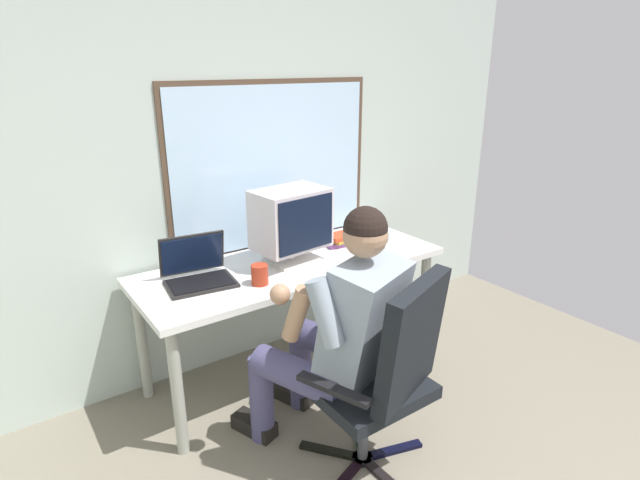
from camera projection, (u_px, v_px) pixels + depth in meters
The scene contains 10 objects.
wall_rear at pixel (226, 161), 2.94m from camera, with size 4.61×0.08×2.55m.
desk at pixel (293, 275), 2.94m from camera, with size 1.78×0.68×0.72m.
office_chair at pixel (387, 369), 2.20m from camera, with size 0.66×0.61×0.99m.
person_seated at pixel (337, 330), 2.32m from camera, with size 0.68×0.89×1.26m.
crt_monitor at pixel (291, 220), 2.85m from camera, with size 0.44×0.32×0.42m.
laptop at pixel (197, 270), 2.65m from camera, with size 0.38×0.33×0.24m.
wine_glass at pixel (385, 237), 3.06m from camera, with size 0.08×0.08×0.13m.
desk_speaker at pixel (363, 222), 3.33m from camera, with size 0.09×0.07×0.18m.
book_stack at pixel (340, 240), 3.18m from camera, with size 0.20×0.15×0.07m.
coffee_mug at pixel (260, 275), 2.61m from camera, with size 0.09×0.09×0.11m.
Camera 1 is at (-1.23, -0.03, 1.81)m, focal length 28.48 mm.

